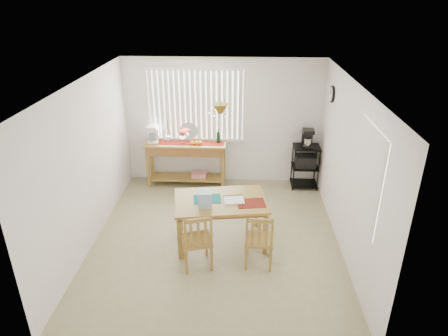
# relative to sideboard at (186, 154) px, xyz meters

# --- Properties ---
(ground) EXTENTS (4.00, 4.50, 0.01)m
(ground) POSITION_rel_sideboard_xyz_m (0.74, -2.00, -0.70)
(ground) COLOR tan
(room_shell) EXTENTS (4.20, 4.70, 2.70)m
(room_shell) POSITION_rel_sideboard_xyz_m (0.75, -1.98, 1.00)
(room_shell) COLOR white
(room_shell) RESTS_ON ground
(sideboard) EXTENTS (1.64, 0.46, 0.92)m
(sideboard) POSITION_rel_sideboard_xyz_m (0.00, 0.00, 0.00)
(sideboard) COLOR olive
(sideboard) RESTS_ON ground
(sideboard_items) EXTENTS (1.56, 0.39, 0.71)m
(sideboard_items) POSITION_rel_sideboard_xyz_m (-0.27, 0.01, 0.38)
(sideboard_items) COLOR maroon
(sideboard_items) RESTS_ON sideboard
(wire_cart) EXTENTS (0.53, 0.42, 0.90)m
(wire_cart) POSITION_rel_sideboard_xyz_m (2.44, -0.00, -0.15)
(wire_cart) COLOR black
(wire_cart) RESTS_ON ground
(cart_items) EXTENTS (0.21, 0.25, 0.37)m
(cart_items) POSITION_rel_sideboard_xyz_m (2.44, 0.01, 0.38)
(cart_items) COLOR black
(cart_items) RESTS_ON wire_cart
(dining_table) EXTENTS (1.56, 1.13, 0.77)m
(dining_table) POSITION_rel_sideboard_xyz_m (0.82, -2.04, -0.01)
(dining_table) COLOR olive
(dining_table) RESTS_ON ground
(table_items) EXTENTS (1.16, 0.51, 0.25)m
(table_items) POSITION_rel_sideboard_xyz_m (0.70, -2.19, 0.17)
(table_items) COLOR #136E6B
(table_items) RESTS_ON dining_table
(chair_left) EXTENTS (0.53, 0.53, 0.93)m
(chair_left) POSITION_rel_sideboard_xyz_m (0.51, -2.72, -0.24)
(chair_left) COLOR olive
(chair_left) RESTS_ON ground
(chair_right) EXTENTS (0.44, 0.44, 0.90)m
(chair_right) POSITION_rel_sideboard_xyz_m (1.42, -2.64, -0.25)
(chair_right) COLOR olive
(chair_right) RESTS_ON ground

